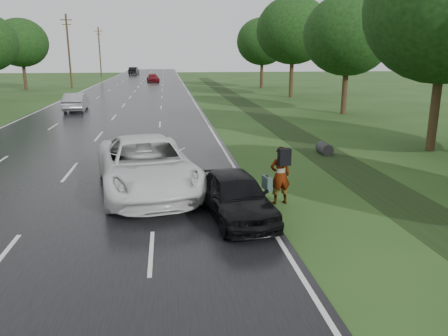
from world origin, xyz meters
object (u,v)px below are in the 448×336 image
dark_sedan (236,195)px  pedestrian (280,175)px  white_pickup (146,165)px  silver_sedan (76,102)px

dark_sedan → pedestrian: bearing=28.1°
pedestrian → dark_sedan: (-1.60, -1.18, -0.24)m
pedestrian → white_pickup: bearing=-31.6°
silver_sedan → pedestrian: bearing=111.1°
dark_sedan → silver_sedan: size_ratio=0.89×
pedestrian → white_pickup: size_ratio=0.28×
dark_sedan → silver_sedan: silver_sedan is taller
dark_sedan → silver_sedan: (-9.46, 26.47, 0.06)m
pedestrian → dark_sedan: pedestrian is taller
white_pickup → dark_sedan: bearing=-58.5°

